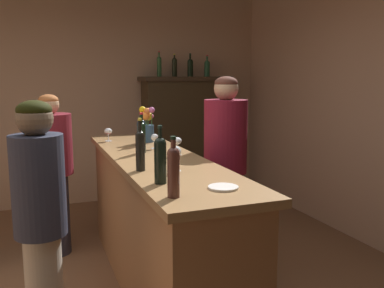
{
  "coord_description": "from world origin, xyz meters",
  "views": [
    {
      "loc": [
        -0.35,
        -2.62,
        1.67
      ],
      "look_at": [
        0.73,
        0.25,
        1.18
      ],
      "focal_mm": 38.86,
      "sensor_mm": 36.0,
      "label": 1
    }
  ],
  "objects_px": {
    "wine_glass_spare": "(108,132)",
    "wine_glass_front": "(177,142)",
    "display_bottle_midleft": "(175,66)",
    "wine_bottle_rose": "(160,158)",
    "wine_bottle_pinot": "(141,131)",
    "display_bottle_center": "(190,67)",
    "wine_bottle_syrah": "(142,135)",
    "cheese_plate": "(223,187)",
    "wine_bottle_chardonnay": "(140,148)",
    "patron_in_grey": "(40,216)",
    "display_bottle_left": "(159,65)",
    "display_cabinet": "(183,136)",
    "display_bottle_midright": "(207,68)",
    "wine_bottle_riesling": "(173,169)",
    "bartender": "(225,166)",
    "patron_in_navy": "(52,169)",
    "wine_glass_mid": "(155,138)",
    "bar_counter": "(157,223)",
    "flower_arrangement": "(147,124)"
  },
  "relations": [
    {
      "from": "wine_glass_spare",
      "to": "bar_counter",
      "type": "bearing_deg",
      "value": -77.41
    },
    {
      "from": "display_bottle_midleft",
      "to": "wine_bottle_rose",
      "type": "bearing_deg",
      "value": -109.86
    },
    {
      "from": "cheese_plate",
      "to": "wine_bottle_chardonnay",
      "type": "bearing_deg",
      "value": 118.09
    },
    {
      "from": "display_bottle_left",
      "to": "display_bottle_midright",
      "type": "distance_m",
      "value": 0.68
    },
    {
      "from": "wine_glass_mid",
      "to": "display_bottle_center",
      "type": "height_order",
      "value": "display_bottle_center"
    },
    {
      "from": "display_cabinet",
      "to": "wine_glass_front",
      "type": "distance_m",
      "value": 2.51
    },
    {
      "from": "wine_bottle_syrah",
      "to": "wine_bottle_chardonnay",
      "type": "bearing_deg",
      "value": -104.76
    },
    {
      "from": "wine_glass_spare",
      "to": "display_bottle_left",
      "type": "bearing_deg",
      "value": 56.69
    },
    {
      "from": "wine_bottle_riesling",
      "to": "cheese_plate",
      "type": "xyz_separation_m",
      "value": [
        0.31,
        0.06,
        -0.14
      ]
    },
    {
      "from": "wine_glass_spare",
      "to": "wine_glass_front",
      "type": "bearing_deg",
      "value": -67.67
    },
    {
      "from": "display_cabinet",
      "to": "bartender",
      "type": "bearing_deg",
      "value": -100.43
    },
    {
      "from": "flower_arrangement",
      "to": "wine_bottle_syrah",
      "type": "bearing_deg",
      "value": -109.16
    },
    {
      "from": "wine_bottle_chardonnay",
      "to": "wine_bottle_riesling",
      "type": "height_order",
      "value": "wine_bottle_chardonnay"
    },
    {
      "from": "wine_glass_front",
      "to": "patron_in_navy",
      "type": "height_order",
      "value": "patron_in_navy"
    },
    {
      "from": "wine_bottle_chardonnay",
      "to": "display_bottle_midright",
      "type": "distance_m",
      "value": 3.26
    },
    {
      "from": "wine_bottle_syrah",
      "to": "display_bottle_left",
      "type": "distance_m",
      "value": 2.35
    },
    {
      "from": "wine_bottle_pinot",
      "to": "display_bottle_center",
      "type": "xyz_separation_m",
      "value": [
        1.12,
        1.74,
        0.62
      ]
    },
    {
      "from": "bar_counter",
      "to": "flower_arrangement",
      "type": "height_order",
      "value": "flower_arrangement"
    },
    {
      "from": "display_bottle_midleft",
      "to": "patron_in_navy",
      "type": "xyz_separation_m",
      "value": [
        -1.66,
        -1.34,
        -1.0
      ]
    },
    {
      "from": "wine_bottle_syrah",
      "to": "patron_in_navy",
      "type": "bearing_deg",
      "value": 130.42
    },
    {
      "from": "flower_arrangement",
      "to": "display_bottle_center",
      "type": "bearing_deg",
      "value": 57.08
    },
    {
      "from": "wine_bottle_riesling",
      "to": "wine_glass_front",
      "type": "distance_m",
      "value": 1.16
    },
    {
      "from": "display_bottle_center",
      "to": "patron_in_grey",
      "type": "relative_size",
      "value": 0.2
    },
    {
      "from": "bartender",
      "to": "wine_glass_mid",
      "type": "bearing_deg",
      "value": -27.35
    },
    {
      "from": "wine_glass_mid",
      "to": "patron_in_navy",
      "type": "bearing_deg",
      "value": 142.55
    },
    {
      "from": "wine_bottle_syrah",
      "to": "wine_bottle_pinot",
      "type": "xyz_separation_m",
      "value": [
        0.09,
        0.38,
        -0.01
      ]
    },
    {
      "from": "wine_bottle_syrah",
      "to": "display_bottle_midleft",
      "type": "xyz_separation_m",
      "value": [
        0.99,
        2.13,
        0.61
      ]
    },
    {
      "from": "bartender",
      "to": "wine_bottle_syrah",
      "type": "bearing_deg",
      "value": -10.56
    },
    {
      "from": "patron_in_grey",
      "to": "wine_bottle_rose",
      "type": "bearing_deg",
      "value": -60.5
    },
    {
      "from": "wine_bottle_pinot",
      "to": "wine_bottle_syrah",
      "type": "bearing_deg",
      "value": -103.36
    },
    {
      "from": "wine_bottle_syrah",
      "to": "display_bottle_midleft",
      "type": "relative_size",
      "value": 1.08
    },
    {
      "from": "wine_glass_front",
      "to": "wine_bottle_riesling",
      "type": "bearing_deg",
      "value": -109.65
    },
    {
      "from": "wine_bottle_chardonnay",
      "to": "display_bottle_center",
      "type": "xyz_separation_m",
      "value": [
        1.38,
        2.76,
        0.6
      ]
    },
    {
      "from": "wine_glass_spare",
      "to": "patron_in_grey",
      "type": "bearing_deg",
      "value": -113.85
    },
    {
      "from": "wine_bottle_chardonnay",
      "to": "display_bottle_midright",
      "type": "bearing_deg",
      "value": 59.49
    },
    {
      "from": "cheese_plate",
      "to": "display_bottle_left",
      "type": "xyz_separation_m",
      "value": [
        0.63,
        3.35,
        0.75
      ]
    },
    {
      "from": "wine_bottle_riesling",
      "to": "wine_bottle_syrah",
      "type": "bearing_deg",
      "value": 83.03
    },
    {
      "from": "display_cabinet",
      "to": "patron_in_grey",
      "type": "xyz_separation_m",
      "value": [
        -1.9,
        -2.87,
        -0.01
      ]
    },
    {
      "from": "wine_bottle_pinot",
      "to": "wine_glass_spare",
      "type": "bearing_deg",
      "value": 125.53
    },
    {
      "from": "wine_bottle_syrah",
      "to": "cheese_plate",
      "type": "bearing_deg",
      "value": -83.12
    },
    {
      "from": "wine_bottle_riesling",
      "to": "display_bottle_midleft",
      "type": "distance_m",
      "value": 3.66
    },
    {
      "from": "display_cabinet",
      "to": "wine_glass_front",
      "type": "relative_size",
      "value": 11.89
    },
    {
      "from": "wine_glass_spare",
      "to": "patron_in_grey",
      "type": "distance_m",
      "value": 1.63
    },
    {
      "from": "display_cabinet",
      "to": "display_bottle_midright",
      "type": "distance_m",
      "value": 0.99
    },
    {
      "from": "cheese_plate",
      "to": "display_bottle_midright",
      "type": "xyz_separation_m",
      "value": [
        1.31,
        3.35,
        0.73
      ]
    },
    {
      "from": "wine_glass_spare",
      "to": "display_bottle_midleft",
      "type": "relative_size",
      "value": 0.42
    },
    {
      "from": "display_bottle_left",
      "to": "patron_in_navy",
      "type": "xyz_separation_m",
      "value": [
        -1.45,
        -1.34,
        -1.01
      ]
    },
    {
      "from": "display_bottle_left",
      "to": "wine_glass_spare",
      "type": "bearing_deg",
      "value": -123.31
    },
    {
      "from": "wine_bottle_rose",
      "to": "display_bottle_midleft",
      "type": "xyz_separation_m",
      "value": [
        1.13,
        3.13,
        0.6
      ]
    },
    {
      "from": "wine_bottle_pinot",
      "to": "patron_in_grey",
      "type": "relative_size",
      "value": 0.19
    }
  ]
}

